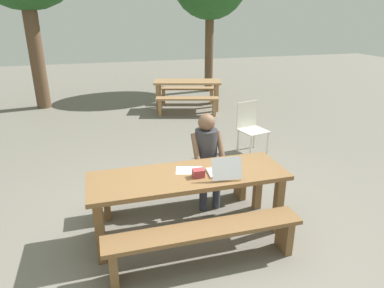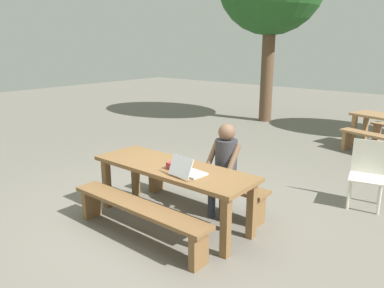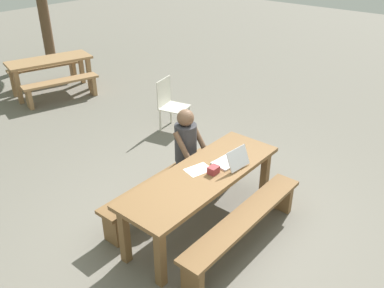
{
  "view_description": "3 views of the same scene",
  "coord_description": "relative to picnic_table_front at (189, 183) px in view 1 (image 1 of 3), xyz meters",
  "views": [
    {
      "loc": [
        -0.9,
        -3.29,
        2.41
      ],
      "look_at": [
        0.11,
        0.25,
        0.99
      ],
      "focal_mm": 32.26,
      "sensor_mm": 36.0,
      "label": 1
    },
    {
      "loc": [
        2.98,
        -3.22,
        2.22
      ],
      "look_at": [
        0.11,
        0.25,
        0.99
      ],
      "focal_mm": 34.82,
      "sensor_mm": 36.0,
      "label": 2
    },
    {
      "loc": [
        -3.09,
        -2.42,
        3.26
      ],
      "look_at": [
        0.11,
        0.25,
        0.99
      ],
      "focal_mm": 38.1,
      "sensor_mm": 36.0,
      "label": 3
    }
  ],
  "objects": [
    {
      "name": "bench_mid_north",
      "position": [
        1.58,
        5.85,
        -0.31
      ],
      "size": [
        1.56,
        0.7,
        0.45
      ],
      "rotation": [
        0.0,
        0.0,
        -0.27
      ],
      "color": "#9E754C",
      "rests_on": "ground"
    },
    {
      "name": "ground_plane",
      "position": [
        0.0,
        0.0,
        -0.64
      ],
      "size": [
        30.0,
        30.0,
        0.0
      ],
      "primitive_type": "plane",
      "color": "slate"
    },
    {
      "name": "bench_near",
      "position": [
        0.0,
        -0.6,
        -0.3
      ],
      "size": [
        1.99,
        0.3,
        0.44
      ],
      "color": "brown",
      "rests_on": "ground"
    },
    {
      "name": "bench_far",
      "position": [
        0.0,
        0.6,
        -0.3
      ],
      "size": [
        1.99,
        0.3,
        0.44
      ],
      "color": "brown",
      "rests_on": "ground"
    },
    {
      "name": "plastic_chair",
      "position": [
        1.74,
        2.11,
        -0.16
      ],
      "size": [
        0.53,
        0.53,
        0.91
      ],
      "rotation": [
        0.0,
        0.0,
        0.22
      ],
      "color": "silver",
      "rests_on": "ground"
    },
    {
      "name": "paper_sheet",
      "position": [
        0.03,
        0.09,
        0.11
      ],
      "size": [
        0.34,
        0.28,
        0.0
      ],
      "rotation": [
        0.0,
        0.0,
        -0.27
      ],
      "color": "white",
      "rests_on": "picnic_table_front"
    },
    {
      "name": "picnic_table_mid",
      "position": [
        1.41,
        5.27,
        -0.02
      ],
      "size": [
        1.82,
        1.1,
        0.75
      ],
      "rotation": [
        0.0,
        0.0,
        -0.27
      ],
      "color": "#9E754C",
      "rests_on": "ground"
    },
    {
      "name": "laptop",
      "position": [
        0.36,
        -0.14,
        0.17
      ],
      "size": [
        0.35,
        0.37,
        0.24
      ],
      "rotation": [
        0.0,
        0.0,
        3.05
      ],
      "color": "silver",
      "rests_on": "picnic_table_front"
    },
    {
      "name": "person_seated",
      "position": [
        0.4,
        0.56,
        0.08
      ],
      "size": [
        0.4,
        0.4,
        1.24
      ],
      "color": "#333847",
      "rests_on": "ground"
    },
    {
      "name": "bench_mid_south",
      "position": [
        1.25,
        4.7,
        -0.31
      ],
      "size": [
        1.56,
        0.7,
        0.45
      ],
      "rotation": [
        0.0,
        0.0,
        -0.27
      ],
      "color": "#9E754C",
      "rests_on": "ground"
    },
    {
      "name": "picnic_table_front",
      "position": [
        0.0,
        0.0,
        0.0
      ],
      "size": [
        2.18,
        0.73,
        0.74
      ],
      "color": "brown",
      "rests_on": "ground"
    },
    {
      "name": "small_pouch",
      "position": [
        0.08,
        -0.09,
        0.15
      ],
      "size": [
        0.12,
        0.1,
        0.09
      ],
      "color": "#993338",
      "rests_on": "picnic_table_front"
    }
  ]
}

